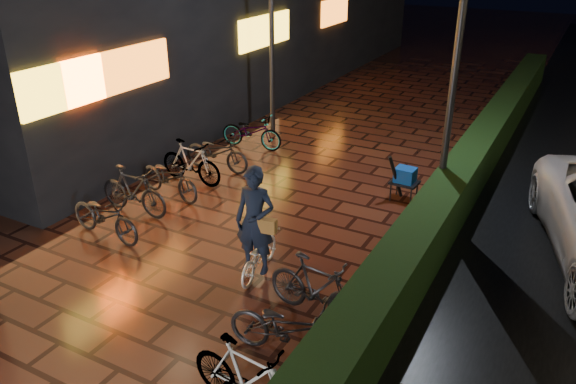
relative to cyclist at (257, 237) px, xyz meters
The scene contains 9 objects.
ground 1.68m from the cyclist, 130.74° to the right, with size 80.00×80.00×0.00m, color #381911.
hedge 7.23m from the cyclist, 71.37° to the left, with size 0.70×20.00×1.00m, color black.
lamp_post_hedge 4.80m from the cyclist, 61.23° to the left, with size 0.51×0.19×5.33m.
lamp_post_sf 7.64m from the cyclist, 117.89° to the left, with size 0.48×0.13×5.03m.
cyclist is the anchor object (origin of this frame).
traffic_barrier 2.30m from the cyclist, 29.85° to the left, with size 0.72×1.60×0.65m.
cart_assembly 4.15m from the cyclist, 72.67° to the left, with size 0.60×0.58×1.07m.
parked_bikes_storefront 4.00m from the cyclist, 145.33° to the left, with size 1.95×6.18×1.00m.
parked_bikes_hedge 2.11m from the cyclist, 47.86° to the right, with size 1.81×2.72×1.00m.
Camera 1 is at (5.25, -5.63, 5.25)m, focal length 35.00 mm.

